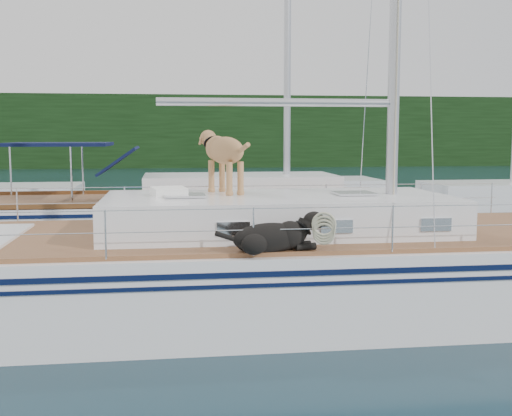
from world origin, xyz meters
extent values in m
plane|color=black|center=(0.00, 0.00, 0.00)|extent=(120.00, 120.00, 0.00)
cube|color=black|center=(0.00, 45.00, 3.00)|extent=(90.00, 3.00, 6.00)
cube|color=#595147|center=(0.00, 46.20, 0.60)|extent=(92.00, 1.00, 1.20)
cube|color=white|center=(0.00, 0.00, 0.50)|extent=(12.00, 3.80, 1.40)
cube|color=brown|center=(0.00, 0.00, 1.23)|extent=(11.52, 3.50, 0.06)
cube|color=white|center=(0.80, 0.00, 1.54)|extent=(5.20, 2.50, 0.55)
cylinder|color=silver|center=(0.80, 0.00, 3.21)|extent=(3.60, 0.12, 0.12)
cylinder|color=silver|center=(0.00, -1.75, 1.82)|extent=(10.56, 0.01, 0.01)
cylinder|color=silver|center=(0.00, 1.75, 1.82)|extent=(10.56, 0.01, 0.01)
cube|color=blue|center=(-1.60, 1.52, 1.29)|extent=(0.81, 0.62, 0.06)
cube|color=white|center=(-0.83, 0.18, 1.87)|extent=(0.58, 0.51, 0.13)
torus|color=beige|center=(1.07, -1.85, 1.62)|extent=(0.41, 0.25, 0.39)
cube|color=white|center=(-0.24, 6.55, 0.45)|extent=(11.00, 3.50, 1.30)
cube|color=brown|center=(-0.24, 6.55, 1.10)|extent=(10.56, 3.29, 0.06)
cube|color=white|center=(0.96, 6.55, 1.45)|extent=(4.80, 2.30, 0.55)
cube|color=#0D193A|center=(-3.44, 6.55, 2.50)|extent=(2.40, 2.30, 0.08)
cube|color=white|center=(4.00, 16.00, 0.40)|extent=(7.20, 3.00, 1.10)
cylinder|color=silver|center=(4.00, 16.00, 6.00)|extent=(0.14, 0.14, 11.00)
cube|color=white|center=(12.00, 13.00, 0.40)|extent=(6.40, 3.00, 1.10)
camera|label=1|loc=(-0.84, -9.56, 2.73)|focal=45.00mm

